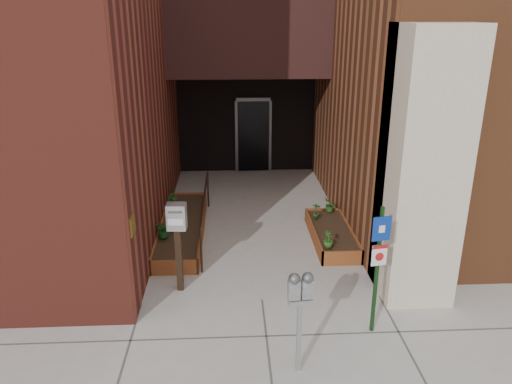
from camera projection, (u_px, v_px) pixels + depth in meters
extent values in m
plane|color=#9E9991|center=(262.00, 300.00, 8.35)|extent=(80.00, 80.00, 0.00)
cube|color=beige|center=(422.00, 168.00, 7.91)|extent=(1.10, 1.20, 4.40)
cube|color=black|center=(248.00, 34.00, 12.61)|extent=(4.20, 2.00, 2.00)
cube|color=black|center=(246.00, 120.00, 14.78)|extent=(4.00, 0.30, 3.00)
cube|color=black|center=(253.00, 137.00, 14.77)|extent=(0.90, 0.06, 2.10)
cube|color=#B79338|center=(132.00, 225.00, 7.55)|extent=(0.04, 0.30, 0.30)
cube|color=brown|center=(174.00, 268.00, 9.08)|extent=(0.90, 0.04, 0.30)
cube|color=brown|center=(189.00, 199.00, 12.42)|extent=(0.90, 0.04, 0.30)
cube|color=brown|center=(162.00, 228.00, 10.73)|extent=(0.04, 3.60, 0.30)
cube|color=brown|center=(202.00, 227.00, 10.77)|extent=(0.04, 3.60, 0.30)
cube|color=black|center=(182.00, 229.00, 10.76)|extent=(0.82, 3.52, 0.26)
cube|color=brown|center=(343.00, 258.00, 9.42)|extent=(0.80, 0.04, 0.30)
cube|color=brown|center=(322.00, 215.00, 11.45)|extent=(0.80, 0.04, 0.30)
cube|color=brown|center=(313.00, 235.00, 10.42)|extent=(0.04, 2.20, 0.30)
cube|color=brown|center=(349.00, 234.00, 10.46)|extent=(0.04, 2.20, 0.30)
cube|color=black|center=(331.00, 235.00, 10.44)|extent=(0.72, 2.12, 0.26)
cylinder|color=black|center=(201.00, 250.00, 9.08)|extent=(0.04, 0.04, 0.90)
cylinder|color=black|center=(208.00, 189.00, 12.18)|extent=(0.04, 0.04, 0.90)
cylinder|color=black|center=(204.00, 197.00, 10.48)|extent=(0.04, 3.30, 0.04)
cube|color=#959597|center=(299.00, 338.00, 6.55)|extent=(0.07, 0.07, 1.02)
cube|color=#959597|center=(300.00, 302.00, 6.36)|extent=(0.32, 0.15, 0.08)
cube|color=#959597|center=(294.00, 290.00, 6.28)|extent=(0.16, 0.12, 0.26)
sphere|color=#59595B|center=(294.00, 279.00, 6.23)|extent=(0.15, 0.15, 0.15)
cube|color=white|center=(295.00, 290.00, 6.23)|extent=(0.09, 0.02, 0.05)
cube|color=#B21414|center=(295.00, 296.00, 6.25)|extent=(0.09, 0.02, 0.03)
cube|color=#959597|center=(307.00, 289.00, 6.31)|extent=(0.16, 0.12, 0.26)
sphere|color=#59595B|center=(308.00, 278.00, 6.26)|extent=(0.15, 0.15, 0.15)
cube|color=white|center=(308.00, 289.00, 6.25)|extent=(0.09, 0.02, 0.05)
cube|color=#B21414|center=(308.00, 295.00, 6.28)|extent=(0.09, 0.02, 0.03)
cube|color=black|center=(377.00, 271.00, 7.21)|extent=(0.05, 0.05, 2.01)
cube|color=navy|center=(382.00, 229.00, 6.95)|extent=(0.27, 0.06, 0.37)
cube|color=white|center=(382.00, 229.00, 6.94)|extent=(0.09, 0.03, 0.11)
cube|color=white|center=(379.00, 255.00, 7.09)|extent=(0.23, 0.06, 0.32)
cube|color=#B21414|center=(380.00, 247.00, 7.04)|extent=(0.23, 0.05, 0.05)
cylinder|color=#B21414|center=(379.00, 257.00, 7.08)|extent=(0.13, 0.03, 0.13)
cube|color=black|center=(179.00, 259.00, 8.47)|extent=(0.11, 0.11, 1.16)
cube|color=silver|center=(177.00, 216.00, 8.20)|extent=(0.33, 0.25, 0.44)
cube|color=#59595B|center=(175.00, 212.00, 8.04)|extent=(0.23, 0.03, 0.04)
cube|color=white|center=(176.00, 222.00, 8.10)|extent=(0.25, 0.03, 0.11)
imported|color=#175119|center=(163.00, 228.00, 9.91)|extent=(0.48, 0.48, 0.38)
imported|color=#1E5D1A|center=(174.00, 222.00, 10.24)|extent=(0.24, 0.24, 0.35)
imported|color=#255618|center=(173.00, 195.00, 11.75)|extent=(0.23, 0.23, 0.32)
imported|color=#17521B|center=(171.00, 202.00, 11.24)|extent=(0.27, 0.27, 0.40)
imported|color=#275518|center=(329.00, 239.00, 9.47)|extent=(0.26, 0.26, 0.33)
imported|color=#1E5016|center=(316.00, 211.00, 10.79)|extent=(0.25, 0.25, 0.36)
imported|color=#255B1A|center=(330.00, 205.00, 11.18)|extent=(0.29, 0.29, 0.32)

